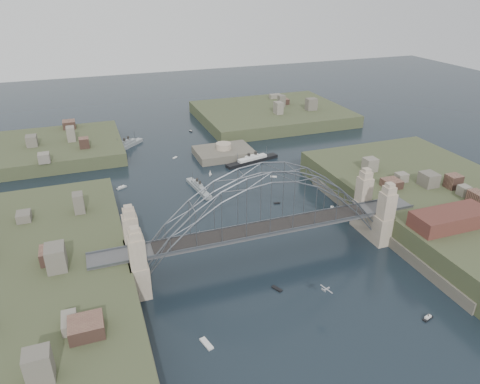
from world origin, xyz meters
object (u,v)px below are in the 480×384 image
at_px(wharf_shed, 451,219).
at_px(naval_cruiser_far, 127,145).
at_px(fort_island, 224,157).
at_px(naval_cruiser_near, 199,188).
at_px(bridge, 265,214).
at_px(ocean_liner, 252,160).

bearing_deg(wharf_shed, naval_cruiser_far, 121.98).
bearing_deg(fort_island, naval_cruiser_near, -123.25).
distance_m(fort_island, wharf_shed, 90.48).
relative_size(bridge, fort_island, 3.82).
xyz_separation_m(bridge, ocean_liner, (20.23, 60.07, -11.47)).
distance_m(fort_island, naval_cruiser_near, 31.76).
height_order(bridge, wharf_shed, bridge).
distance_m(naval_cruiser_near, naval_cruiser_far, 52.41).
bearing_deg(naval_cruiser_far, bridge, -76.24).
relative_size(bridge, naval_cruiser_far, 5.71).
bearing_deg(naval_cruiser_near, ocean_liner, 32.95).
relative_size(bridge, ocean_liner, 3.75).
bearing_deg(ocean_liner, naval_cruiser_near, -147.05).
distance_m(bridge, naval_cruiser_far, 96.33).
xyz_separation_m(bridge, naval_cruiser_near, (-5.40, 43.46, -11.54)).
xyz_separation_m(naval_cruiser_near, ocean_liner, (25.63, 16.61, 0.07)).
distance_m(fort_island, naval_cruiser_far, 41.65).
bearing_deg(bridge, naval_cruiser_far, 103.76).
bearing_deg(ocean_liner, wharf_shed, -72.21).
xyz_separation_m(bridge, fort_island, (12.00, 70.00, -12.66)).
relative_size(fort_island, naval_cruiser_near, 1.30).
height_order(fort_island, naval_cruiser_far, naval_cruiser_far).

